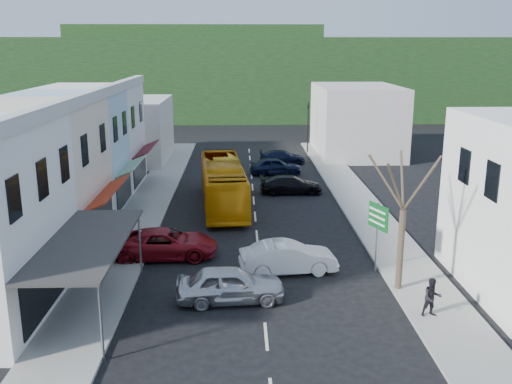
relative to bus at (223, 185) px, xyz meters
name	(u,v)px	position (x,y,z in m)	size (l,w,h in m)	color
ground	(259,261)	(2.18, -10.57, -1.55)	(120.00, 120.00, 0.00)	black
sidewalk_left	(146,208)	(-5.32, -0.57, -1.48)	(3.00, 52.00, 0.15)	gray
sidewalk_right	(361,206)	(9.68, -0.57, -1.48)	(3.00, 52.00, 0.15)	gray
shopfront_row	(45,168)	(-10.31, -5.57, 2.45)	(8.25, 30.00, 8.00)	silver
distant_block_left	(126,130)	(-9.82, 16.43, 1.45)	(8.00, 10.00, 6.00)	#B7B2A8
distant_block_right	(356,120)	(13.18, 19.43, 1.95)	(8.00, 12.00, 7.00)	#B7B2A8
hillside	(237,72)	(0.73, 54.52, 5.18)	(80.00, 26.00, 14.00)	black
bus	(223,185)	(0.00, 0.00, 0.00)	(2.50, 11.60, 3.10)	orange
car_silver	(230,287)	(0.74, -15.39, -0.85)	(1.80, 4.40, 1.40)	silver
car_white	(288,259)	(3.57, -12.17, -0.85)	(1.80, 4.40, 1.40)	silver
car_red	(166,245)	(-2.80, -9.86, -0.85)	(1.90, 4.60, 1.40)	maroon
car_black_near	(291,185)	(5.09, 3.38, -0.85)	(1.84, 4.50, 1.40)	black
car_navy_mid	(275,167)	(4.27, 9.88, -0.85)	(1.80, 4.40, 1.40)	black
car_navy_far	(282,156)	(5.26, 14.63, -0.85)	(1.84, 4.50, 1.40)	black
pedestrian_left	(104,242)	(-6.00, -10.20, -0.55)	(0.60, 0.40, 1.70)	black
pedestrian_right	(432,297)	(9.09, -17.33, -0.55)	(0.70, 0.44, 1.70)	black
direction_sign	(377,237)	(7.98, -12.14, 0.24)	(0.74, 1.57, 3.59)	#0A511A
street_tree	(403,210)	(8.48, -14.52, 2.36)	(2.63, 2.63, 7.83)	#382D20
traffic_signal	(308,128)	(8.24, 19.70, 1.11)	(0.90, 1.19, 5.32)	black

